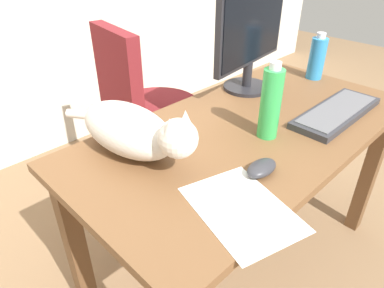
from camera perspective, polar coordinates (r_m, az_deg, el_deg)
ground_plane at (r=1.71m, az=7.41°, el=-18.44°), size 8.00×8.00×0.00m
desk at (r=1.31m, az=9.19°, el=-1.39°), size 1.33×0.67×0.71m
office_chair at (r=1.81m, az=-7.05°, el=2.24°), size 0.48×0.48×0.96m
monitor at (r=1.49m, az=9.63°, el=16.97°), size 0.48×0.20×0.41m
keyboard at (r=1.41m, az=22.60°, el=4.82°), size 0.44×0.15×0.03m
cat at (r=1.07m, az=-9.76°, el=2.31°), size 0.21×0.61×0.20m
computer_mouse at (r=1.01m, az=11.33°, el=-3.87°), size 0.11×0.06×0.04m
paper_sheet at (r=0.90m, az=8.13°, el=-10.46°), size 0.28×0.34×0.00m
water_bottle at (r=1.73m, az=19.79°, el=13.15°), size 0.07×0.07×0.21m
spray_bottle at (r=1.16m, az=12.76°, el=6.54°), size 0.07×0.07×0.26m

